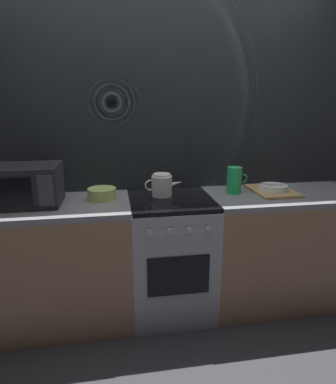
{
  "coord_description": "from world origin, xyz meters",
  "views": [
    {
      "loc": [
        -0.39,
        -2.22,
        1.57
      ],
      "look_at": [
        -0.02,
        0.0,
        0.95
      ],
      "focal_mm": 30.55,
      "sensor_mm": 36.0,
      "label": 1
    }
  ],
  "objects_px": {
    "pitcher": "(234,180)",
    "dish_pile": "(273,189)",
    "kettle": "(162,185)",
    "mixing_bowl": "(102,194)",
    "microwave": "(25,185)",
    "stove_unit": "(171,256)"
  },
  "relations": [
    {
      "from": "pitcher",
      "to": "dish_pile",
      "type": "relative_size",
      "value": 0.5
    },
    {
      "from": "mixing_bowl",
      "to": "dish_pile",
      "type": "xyz_separation_m",
      "value": [
        1.29,
        -0.03,
        -0.02
      ]
    },
    {
      "from": "dish_pile",
      "to": "pitcher",
      "type": "bearing_deg",
      "value": 173.53
    },
    {
      "from": "stove_unit",
      "to": "kettle",
      "type": "bearing_deg",
      "value": 121.26
    },
    {
      "from": "stove_unit",
      "to": "mixing_bowl",
      "type": "height_order",
      "value": "mixing_bowl"
    },
    {
      "from": "pitcher",
      "to": "microwave",
      "type": "bearing_deg",
      "value": -178.07
    },
    {
      "from": "microwave",
      "to": "dish_pile",
      "type": "bearing_deg",
      "value": 0.51
    },
    {
      "from": "kettle",
      "to": "mixing_bowl",
      "type": "height_order",
      "value": "kettle"
    },
    {
      "from": "mixing_bowl",
      "to": "pitcher",
      "type": "relative_size",
      "value": 1.0
    },
    {
      "from": "kettle",
      "to": "mixing_bowl",
      "type": "distance_m",
      "value": 0.44
    },
    {
      "from": "stove_unit",
      "to": "dish_pile",
      "type": "distance_m",
      "value": 0.93
    },
    {
      "from": "stove_unit",
      "to": "mixing_bowl",
      "type": "bearing_deg",
      "value": 171.96
    },
    {
      "from": "stove_unit",
      "to": "mixing_bowl",
      "type": "xyz_separation_m",
      "value": [
        -0.49,
        0.07,
        0.49
      ]
    },
    {
      "from": "stove_unit",
      "to": "pitcher",
      "type": "xyz_separation_m",
      "value": [
        0.5,
        0.07,
        0.55
      ]
    },
    {
      "from": "stove_unit",
      "to": "pitcher",
      "type": "bearing_deg",
      "value": 8.17
    },
    {
      "from": "mixing_bowl",
      "to": "dish_pile",
      "type": "distance_m",
      "value": 1.29
    },
    {
      "from": "microwave",
      "to": "kettle",
      "type": "height_order",
      "value": "microwave"
    },
    {
      "from": "pitcher",
      "to": "dish_pile",
      "type": "bearing_deg",
      "value": -6.47
    },
    {
      "from": "mixing_bowl",
      "to": "stove_unit",
      "type": "bearing_deg",
      "value": -8.04
    },
    {
      "from": "stove_unit",
      "to": "kettle",
      "type": "relative_size",
      "value": 3.16
    },
    {
      "from": "stove_unit",
      "to": "pitcher",
      "type": "distance_m",
      "value": 0.75
    },
    {
      "from": "dish_pile",
      "to": "kettle",
      "type": "bearing_deg",
      "value": 176.72
    }
  ]
}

